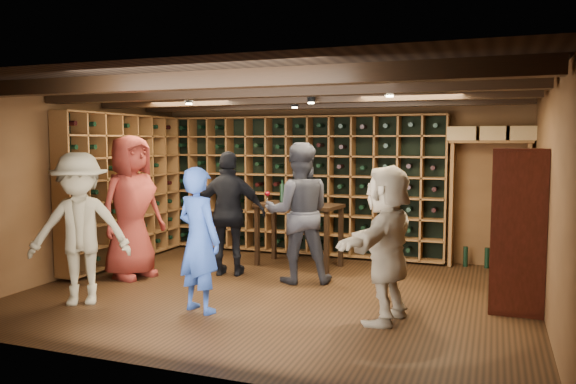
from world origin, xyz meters
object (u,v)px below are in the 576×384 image
(guest_red_floral, at_px, (131,207))
(display_cabinet, at_px, (517,234))
(man_grey_suit, at_px, (299,213))
(guest_khaki, at_px, (80,229))
(man_blue_shirt, at_px, (199,240))
(tasting_table, at_px, (299,211))
(guest_woman_black, at_px, (230,214))
(guest_beige, at_px, (387,244))

(guest_red_floral, bearing_deg, display_cabinet, -71.60)
(man_grey_suit, height_order, guest_khaki, man_grey_suit)
(display_cabinet, xyz_separation_m, man_grey_suit, (-2.64, 0.40, 0.06))
(man_blue_shirt, xyz_separation_m, guest_red_floral, (-1.63, 1.06, 0.18))
(guest_khaki, distance_m, tasting_table, 3.19)
(guest_red_floral, relative_size, guest_woman_black, 1.13)
(display_cabinet, relative_size, tasting_table, 1.34)
(man_grey_suit, relative_size, guest_red_floral, 0.95)
(man_blue_shirt, bearing_deg, man_grey_suit, -91.50)
(tasting_table, bearing_deg, guest_khaki, -114.21)
(guest_red_floral, xyz_separation_m, guest_khaki, (0.22, -1.27, -0.10))
(guest_woman_black, height_order, guest_beige, guest_woman_black)
(display_cabinet, relative_size, man_blue_shirt, 1.11)
(guest_khaki, bearing_deg, guest_beige, -19.74)
(guest_khaki, xyz_separation_m, tasting_table, (1.68, 2.71, -0.05))
(man_grey_suit, height_order, guest_beige, man_grey_suit)
(man_blue_shirt, distance_m, guest_red_floral, 1.95)
(man_blue_shirt, relative_size, man_grey_suit, 0.86)
(man_blue_shirt, height_order, man_grey_suit, man_grey_suit)
(man_blue_shirt, height_order, guest_khaki, guest_khaki)
(display_cabinet, relative_size, guest_khaki, 1.01)
(guest_beige, bearing_deg, guest_khaki, -69.09)
(man_grey_suit, bearing_deg, guest_beige, 116.58)
(man_blue_shirt, bearing_deg, display_cabinet, -140.93)
(man_grey_suit, distance_m, guest_beige, 1.86)
(guest_red_floral, distance_m, guest_beige, 3.67)
(display_cabinet, height_order, man_blue_shirt, display_cabinet)
(display_cabinet, distance_m, guest_beige, 1.51)
(man_grey_suit, xyz_separation_m, guest_woman_black, (-1.02, 0.03, -0.06))
(guest_woman_black, bearing_deg, display_cabinet, 159.43)
(man_blue_shirt, bearing_deg, guest_red_floral, -14.42)
(guest_red_floral, height_order, tasting_table, guest_red_floral)
(guest_woman_black, relative_size, tasting_table, 1.31)
(man_grey_suit, relative_size, guest_beige, 1.14)
(guest_khaki, relative_size, tasting_table, 1.32)
(guest_khaki, bearing_deg, tasting_table, 28.68)
(display_cabinet, distance_m, guest_red_floral, 4.86)
(display_cabinet, distance_m, man_blue_shirt, 3.45)
(man_blue_shirt, relative_size, guest_red_floral, 0.82)
(guest_woman_black, distance_m, guest_beige, 2.72)
(display_cabinet, bearing_deg, guest_red_floral, -178.29)
(guest_beige, distance_m, tasting_table, 2.73)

